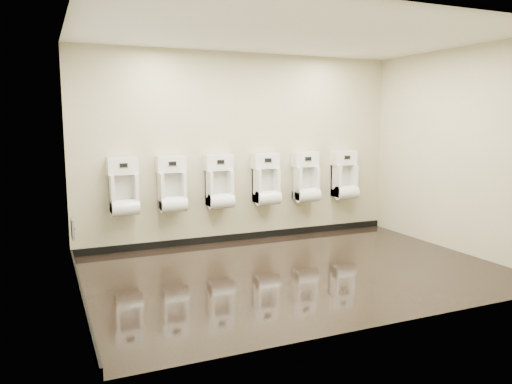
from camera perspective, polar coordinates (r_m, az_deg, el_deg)
ground at (r=6.18m, az=4.69°, el=-8.96°), size 5.00×3.50×0.00m
ceiling at (r=5.98m, az=5.02°, el=17.60°), size 5.00×3.50×0.00m
back_wall at (r=7.50m, az=-1.51°, el=5.02°), size 5.00×0.02×2.80m
front_wall at (r=4.46m, az=15.55°, el=2.44°), size 5.00×0.02×2.80m
left_wall at (r=5.22m, az=-20.13°, el=3.06°), size 0.02×3.50×2.80m
right_wall at (r=7.43m, az=22.14°, el=4.38°), size 0.02×3.50×2.80m
tile_overlay_left at (r=5.22m, az=-20.08°, el=3.06°), size 0.01×3.50×2.80m
skirting_back at (r=7.69m, az=-1.44°, el=-5.09°), size 5.00×0.02×0.10m
skirting_left at (r=5.50m, az=-19.29°, el=-11.07°), size 0.02×3.50×0.10m
access_panel at (r=6.54m, az=-20.22°, el=-3.95°), size 0.04×0.25×0.25m
urinal_0 at (r=6.95m, az=-14.86°, el=0.12°), size 0.41×0.31×0.77m
urinal_1 at (r=7.08m, az=-9.57°, el=0.43°), size 0.41×0.31×0.77m
urinal_2 at (r=7.28m, az=-4.18°, el=0.74°), size 0.41×0.31×0.77m
urinal_3 at (r=7.55m, az=1.20°, el=1.04°), size 0.41×0.31×0.77m
urinal_4 at (r=7.86m, az=5.74°, el=1.29°), size 0.41×0.31×0.77m
urinal_5 at (r=8.23m, az=10.10°, el=1.51°), size 0.41×0.31×0.77m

